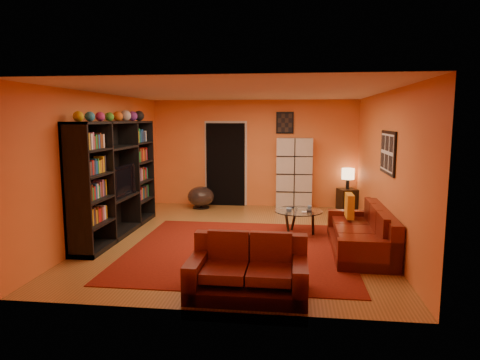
# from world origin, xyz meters

# --- Properties ---
(floor) EXTENTS (6.00, 6.00, 0.00)m
(floor) POSITION_xyz_m (0.00, 0.00, 0.00)
(floor) COLOR brown
(floor) RESTS_ON ground
(ceiling) EXTENTS (6.00, 6.00, 0.00)m
(ceiling) POSITION_xyz_m (0.00, 0.00, 2.60)
(ceiling) COLOR white
(ceiling) RESTS_ON wall_back
(wall_back) EXTENTS (6.00, 0.00, 6.00)m
(wall_back) POSITION_xyz_m (0.00, 3.00, 1.30)
(wall_back) COLOR orange
(wall_back) RESTS_ON floor
(wall_front) EXTENTS (6.00, 0.00, 6.00)m
(wall_front) POSITION_xyz_m (0.00, -3.00, 1.30)
(wall_front) COLOR orange
(wall_front) RESTS_ON floor
(wall_left) EXTENTS (0.00, 6.00, 6.00)m
(wall_left) POSITION_xyz_m (-2.50, 0.00, 1.30)
(wall_left) COLOR orange
(wall_left) RESTS_ON floor
(wall_right) EXTENTS (0.00, 6.00, 6.00)m
(wall_right) POSITION_xyz_m (2.50, 0.00, 1.30)
(wall_right) COLOR orange
(wall_right) RESTS_ON floor
(rug) EXTENTS (3.60, 3.60, 0.01)m
(rug) POSITION_xyz_m (0.10, -0.70, 0.01)
(rug) COLOR #58110A
(rug) RESTS_ON floor
(doorway) EXTENTS (0.95, 0.10, 2.04)m
(doorway) POSITION_xyz_m (-0.70, 2.96, 1.02)
(doorway) COLOR black
(doorway) RESTS_ON floor
(wall_art_right) EXTENTS (0.03, 1.00, 0.70)m
(wall_art_right) POSITION_xyz_m (2.48, -0.30, 1.60)
(wall_art_right) COLOR black
(wall_art_right) RESTS_ON wall_right
(wall_art_back) EXTENTS (0.42, 0.03, 0.52)m
(wall_art_back) POSITION_xyz_m (0.75, 2.98, 2.05)
(wall_art_back) COLOR black
(wall_art_back) RESTS_ON wall_back
(entertainment_unit) EXTENTS (0.45, 3.00, 2.10)m
(entertainment_unit) POSITION_xyz_m (-2.27, 0.00, 1.05)
(entertainment_unit) COLOR black
(entertainment_unit) RESTS_ON floor
(tv) EXTENTS (1.01, 0.13, 0.58)m
(tv) POSITION_xyz_m (-2.23, -0.03, 1.01)
(tv) COLOR black
(tv) RESTS_ON entertainment_unit
(sofa) EXTENTS (0.91, 2.17, 0.85)m
(sofa) POSITION_xyz_m (2.14, -0.51, 0.29)
(sofa) COLOR #4A0F09
(sofa) RESTS_ON rug
(loveseat) EXTENTS (1.45, 0.87, 0.85)m
(loveseat) POSITION_xyz_m (0.42, -2.42, 0.29)
(loveseat) COLOR #4A0F09
(loveseat) RESTS_ON rug
(throw_pillow) EXTENTS (0.12, 0.42, 0.42)m
(throw_pillow) POSITION_xyz_m (1.95, 0.08, 0.63)
(throw_pillow) COLOR orange
(throw_pillow) RESTS_ON sofa
(coffee_table) EXTENTS (0.90, 0.90, 0.45)m
(coffee_table) POSITION_xyz_m (1.07, 0.38, 0.41)
(coffee_table) COLOR silver
(coffee_table) RESTS_ON floor
(storage_cabinet) EXTENTS (0.85, 0.39, 1.69)m
(storage_cabinet) POSITION_xyz_m (1.00, 2.80, 0.85)
(storage_cabinet) COLOR beige
(storage_cabinet) RESTS_ON floor
(bowl_chair) EXTENTS (0.64, 0.64, 0.52)m
(bowl_chair) POSITION_xyz_m (-1.24, 2.50, 0.28)
(bowl_chair) COLOR black
(bowl_chair) RESTS_ON floor
(side_table) EXTENTS (0.50, 0.50, 0.50)m
(side_table) POSITION_xyz_m (2.25, 2.75, 0.25)
(side_table) COLOR black
(side_table) RESTS_ON floor
(table_lamp) EXTENTS (0.29, 0.29, 0.49)m
(table_lamp) POSITION_xyz_m (2.25, 2.75, 0.85)
(table_lamp) COLOR black
(table_lamp) RESTS_ON side_table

